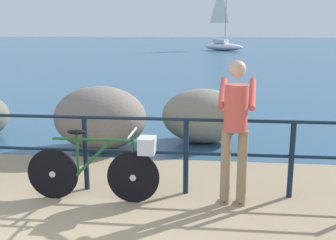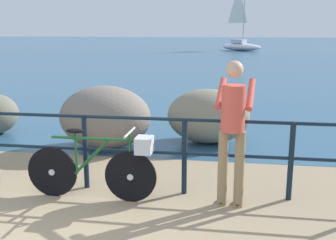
% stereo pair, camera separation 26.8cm
% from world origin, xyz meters
% --- Properties ---
extents(ground_plane, '(120.00, 120.00, 0.10)m').
position_xyz_m(ground_plane, '(0.00, 20.00, -0.05)').
color(ground_plane, '#937F60').
extents(sea_surface, '(120.00, 90.00, 0.01)m').
position_xyz_m(sea_surface, '(0.00, 48.15, 0.00)').
color(sea_surface, '#2D5675').
rests_on(sea_surface, ground_plane).
extents(promenade_railing, '(8.13, 0.07, 1.02)m').
position_xyz_m(promenade_railing, '(0.00, 1.78, 0.63)').
color(promenade_railing, black).
rests_on(promenade_railing, ground_plane).
extents(bicycle, '(1.70, 0.48, 0.92)m').
position_xyz_m(bicycle, '(0.34, 1.43, 0.46)').
color(bicycle, black).
rests_on(bicycle, ground_plane).
extents(person_at_railing, '(0.49, 0.66, 1.78)m').
position_xyz_m(person_at_railing, '(1.95, 1.50, 0.99)').
color(person_at_railing, '#8C7251').
rests_on(person_at_railing, ground_plane).
extents(breakwater_boulder_main, '(1.66, 1.30, 1.14)m').
position_xyz_m(breakwater_boulder_main, '(-0.31, 3.66, 0.57)').
color(breakwater_boulder_main, slate).
rests_on(breakwater_boulder_main, ground).
extents(breakwater_boulder_right, '(1.56, 1.15, 1.03)m').
position_xyz_m(breakwater_boulder_right, '(1.52, 4.28, 0.51)').
color(breakwater_boulder_right, gray).
rests_on(breakwater_boulder_right, ground).
extents(sailboat, '(4.26, 3.74, 6.16)m').
position_xyz_m(sailboat, '(2.83, 36.55, 0.71)').
color(sailboat, white).
rests_on(sailboat, sea_surface).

